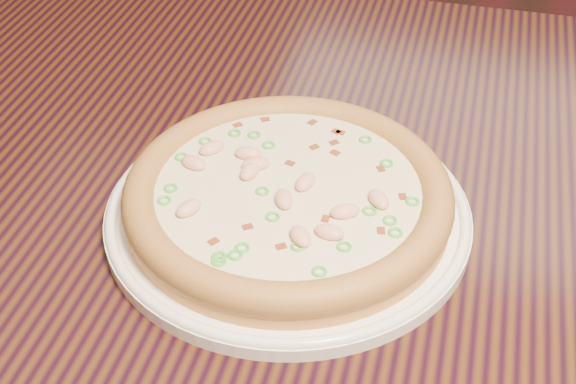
# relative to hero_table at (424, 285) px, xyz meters

# --- Properties ---
(ground) EXTENTS (9.00, 9.00, 0.00)m
(ground) POSITION_rel_hero_table_xyz_m (-0.06, 0.69, -0.65)
(ground) COLOR black
(hero_table) EXTENTS (1.20, 0.80, 0.75)m
(hero_table) POSITION_rel_hero_table_xyz_m (0.00, 0.00, 0.00)
(hero_table) COLOR black
(hero_table) RESTS_ON ground
(plate) EXTENTS (0.31, 0.31, 0.02)m
(plate) POSITION_rel_hero_table_xyz_m (-0.12, -0.05, 0.11)
(plate) COLOR white
(plate) RESTS_ON hero_table
(pizza) EXTENTS (0.27, 0.27, 0.03)m
(pizza) POSITION_rel_hero_table_xyz_m (-0.12, -0.05, 0.13)
(pizza) COLOR gold
(pizza) RESTS_ON plate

